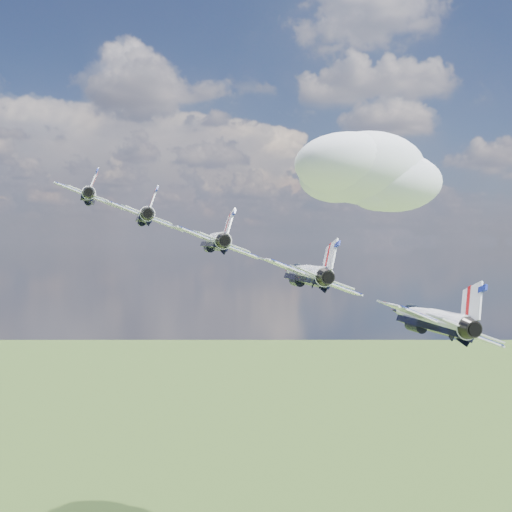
# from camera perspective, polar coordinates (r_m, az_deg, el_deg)

# --- Properties ---
(cloud_far) EXTENTS (65.48, 51.45, 25.73)m
(cloud_far) POSITION_cam_1_polar(r_m,az_deg,el_deg) (260.86, 8.39, 6.95)
(cloud_far) COLOR white
(jet_0) EXTENTS (13.45, 16.03, 7.20)m
(jet_0) POSITION_cam_1_polar(r_m,az_deg,el_deg) (91.74, -14.53, 5.20)
(jet_0) COLOR white
(jet_1) EXTENTS (13.45, 16.03, 7.20)m
(jet_1) POSITION_cam_1_polar(r_m,az_deg,el_deg) (80.48, -9.86, 3.55)
(jet_1) COLOR white
(jet_2) EXTENTS (13.45, 16.03, 7.20)m
(jet_2) POSITION_cam_1_polar(r_m,az_deg,el_deg) (70.01, -3.76, 1.36)
(jet_2) COLOR white
(jet_3) EXTENTS (13.45, 16.03, 7.20)m
(jet_3) POSITION_cam_1_polar(r_m,az_deg,el_deg) (60.73, 4.33, -1.57)
(jet_3) COLOR white
(jet_4) EXTENTS (13.45, 16.03, 7.20)m
(jet_4) POSITION_cam_1_polar(r_m,az_deg,el_deg) (53.29, 15.03, -5.37)
(jet_4) COLOR white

